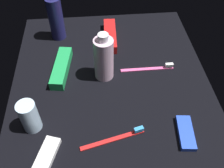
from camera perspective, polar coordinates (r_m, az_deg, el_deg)
The scene contains 10 objects.
ground_plane at distance 80.29cm, azimuth -0.00°, elevation -1.71°, with size 84.00×64.00×1.20cm, color black.
lotion_bottle at distance 97.17cm, azimuth -12.58°, elevation 14.33°, with size 5.38×5.38×18.95cm.
bodywash_bottle at distance 79.00cm, azimuth -1.87°, elevation 5.83°, with size 6.13×6.13×16.78cm.
deodorant_stick at distance 71.33cm, azimuth -18.16°, elevation -6.99°, with size 5.00×5.00×9.80cm, color silver.
toothbrush_pink at distance 86.76cm, azimuth 8.66°, elevation 3.57°, with size 1.23×18.00×2.10cm.
toothbrush_red at distance 69.39cm, azimuth 1.05°, elevation -12.03°, with size 5.36×17.78×2.10cm.
toothpaste_box_red at distance 97.66cm, azimuth -0.44°, elevation 10.87°, with size 17.60×4.40×3.20cm, color red.
toothpaste_box_green at distance 86.17cm, azimuth -11.35°, elevation 3.63°, with size 17.60×4.40×3.20cm, color green.
snack_bar_blue at distance 72.81cm, azimuth 16.31°, elevation -10.53°, with size 10.40×4.00×1.50cm, color blue.
snack_bar_white at distance 68.84cm, azimuth -14.61°, elevation -15.45°, with size 10.40×4.00×1.50cm, color white.
Camera 1 is at (51.47, -4.65, 60.85)cm, focal length 40.46 mm.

